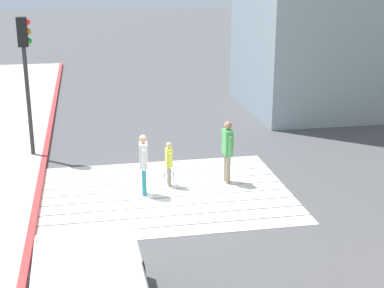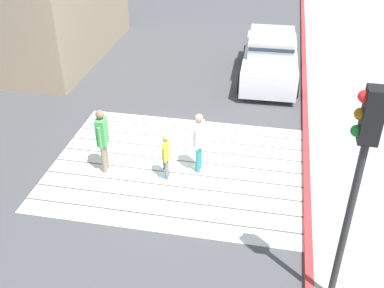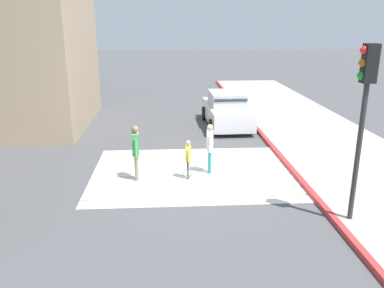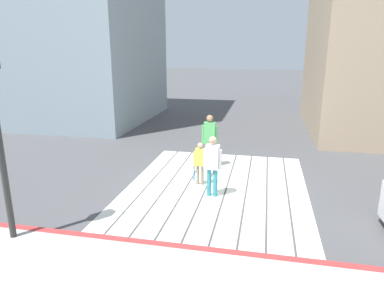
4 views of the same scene
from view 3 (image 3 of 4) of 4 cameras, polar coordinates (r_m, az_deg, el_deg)
ground_plane at (r=12.84m, az=0.04°, el=-4.16°), size 120.00×120.00×0.00m
crosswalk_stripes at (r=12.84m, az=0.04°, el=-4.13°), size 6.40×4.90×0.01m
sidewalk_west at (r=14.29m, az=23.09°, el=-3.09°), size 4.80×40.00×0.12m
curb_painted at (r=13.41m, az=14.06°, el=-3.46°), size 0.16×40.00×0.13m
car_parked_near_curb at (r=18.56m, az=5.05°, el=4.85°), size 2.06×4.34×1.57m
traffic_light_corner at (r=9.57m, az=23.56°, el=5.91°), size 0.39×0.28×4.24m
pedestrian_adult_lead at (r=12.06m, az=-8.12°, el=-0.70°), size 0.25×0.50×1.73m
pedestrian_adult_trailing at (r=12.54m, az=2.59°, el=-0.14°), size 0.23×0.48×1.62m
pedestrian_child_with_racket at (r=12.12m, az=-0.56°, el=-1.98°), size 0.28×0.39×1.24m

